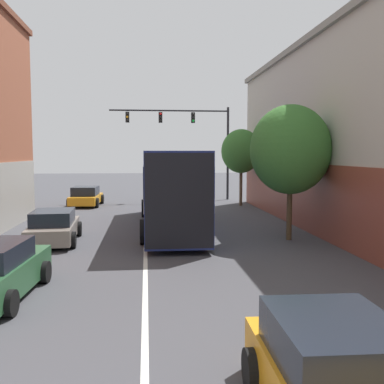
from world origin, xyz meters
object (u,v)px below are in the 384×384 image
(parked_car_left_far, at_px, (86,197))
(street_tree_near, at_px, (290,150))
(street_tree_far, at_px, (241,151))
(hatchback_foreground, at_px, (339,383))
(parked_car_left_mid, at_px, (54,227))
(bus, at_px, (170,185))
(traffic_signal_gantry, at_px, (190,131))

(parked_car_left_far, bearing_deg, street_tree_near, -139.99)
(parked_car_left_far, xyz_separation_m, street_tree_far, (10.65, -0.94, 3.11))
(hatchback_foreground, xyz_separation_m, parked_car_left_far, (-6.59, 26.05, -0.06))
(parked_car_left_mid, height_order, street_tree_far, street_tree_far)
(bus, relative_size, street_tree_far, 2.37)
(bus, relative_size, street_tree_near, 2.22)
(bus, distance_m, traffic_signal_gantry, 13.54)
(parked_car_left_mid, bearing_deg, street_tree_far, -44.07)
(traffic_signal_gantry, distance_m, street_tree_near, 16.75)
(hatchback_foreground, height_order, street_tree_near, street_tree_near)
(street_tree_near, bearing_deg, hatchback_foreground, -105.29)
(parked_car_left_mid, distance_m, street_tree_near, 10.21)
(bus, xyz_separation_m, parked_car_left_mid, (-4.89, -3.16, -1.44))
(parked_car_left_mid, xyz_separation_m, traffic_signal_gantry, (7.13, 16.11, 4.71))
(street_tree_near, distance_m, street_tree_far, 12.28)
(street_tree_near, xyz_separation_m, street_tree_far, (0.55, 12.27, -0.02))
(parked_car_left_far, height_order, street_tree_near, street_tree_near)
(parked_car_left_mid, xyz_separation_m, parked_car_left_far, (-0.40, 12.85, -0.00))
(hatchback_foreground, xyz_separation_m, street_tree_far, (4.06, 25.11, 3.05))
(bus, relative_size, hatchback_foreground, 3.12)
(bus, bearing_deg, hatchback_foreground, -175.51)
(hatchback_foreground, relative_size, traffic_signal_gantry, 0.44)
(hatchback_foreground, height_order, traffic_signal_gantry, traffic_signal_gantry)
(parked_car_left_mid, distance_m, street_tree_far, 16.02)
(traffic_signal_gantry, distance_m, street_tree_far, 5.48)
(parked_car_left_far, height_order, traffic_signal_gantry, traffic_signal_gantry)
(bus, distance_m, parked_car_left_far, 11.14)
(hatchback_foreground, height_order, parked_car_left_far, hatchback_foreground)
(street_tree_far, bearing_deg, hatchback_foreground, -99.18)
(traffic_signal_gantry, xyz_separation_m, street_tree_far, (3.13, -4.21, -1.60))
(parked_car_left_far, relative_size, street_tree_far, 0.76)
(hatchback_foreground, distance_m, traffic_signal_gantry, 29.70)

